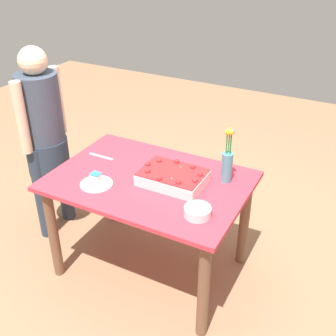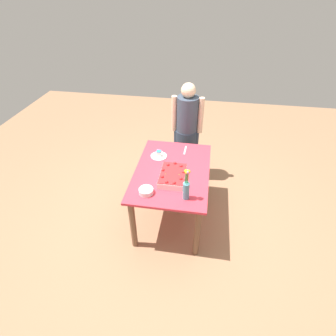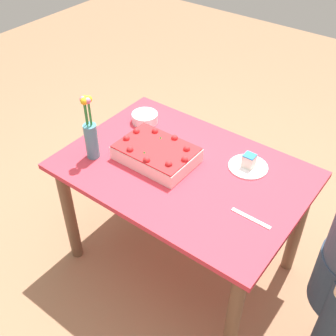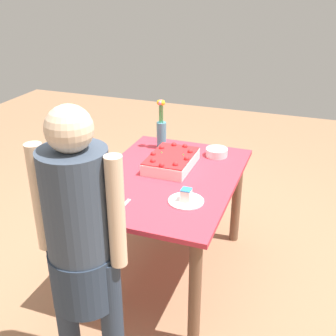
% 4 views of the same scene
% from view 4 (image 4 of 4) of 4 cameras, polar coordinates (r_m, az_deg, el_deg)
% --- Properties ---
extents(ground_plane, '(8.00, 8.00, 0.00)m').
position_cam_4_polar(ground_plane, '(3.12, -0.09, -13.74)').
color(ground_plane, '#976D4E').
extents(dining_table, '(1.27, 0.88, 0.76)m').
position_cam_4_polar(dining_table, '(2.77, -0.10, -3.57)').
color(dining_table, '#D23242').
rests_on(dining_table, ground_plane).
extents(sheet_cake, '(0.41, 0.28, 0.11)m').
position_cam_4_polar(sheet_cake, '(2.83, 0.45, 1.01)').
color(sheet_cake, '#F8D9D5').
rests_on(sheet_cake, dining_table).
extents(serving_plate_with_slice, '(0.21, 0.21, 0.08)m').
position_cam_4_polar(serving_plate_with_slice, '(2.42, 2.46, -4.12)').
color(serving_plate_with_slice, white).
rests_on(serving_plate_with_slice, dining_table).
extents(cake_knife, '(0.20, 0.02, 0.00)m').
position_cam_4_polar(cake_knife, '(2.38, -6.30, -5.33)').
color(cake_knife, silver).
rests_on(cake_knife, dining_table).
extents(flower_vase, '(0.07, 0.07, 0.37)m').
position_cam_4_polar(flower_vase, '(3.11, -0.90, 5.25)').
color(flower_vase, teal).
rests_on(flower_vase, dining_table).
extents(fruit_bowl, '(0.16, 0.16, 0.06)m').
position_cam_4_polar(fruit_bowl, '(3.03, 6.61, 2.13)').
color(fruit_bowl, silver).
rests_on(fruit_bowl, dining_table).
extents(person_standing, '(0.31, 0.45, 1.49)m').
position_cam_4_polar(person_standing, '(1.97, -11.72, -9.67)').
color(person_standing, '#293648').
rests_on(person_standing, ground_plane).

